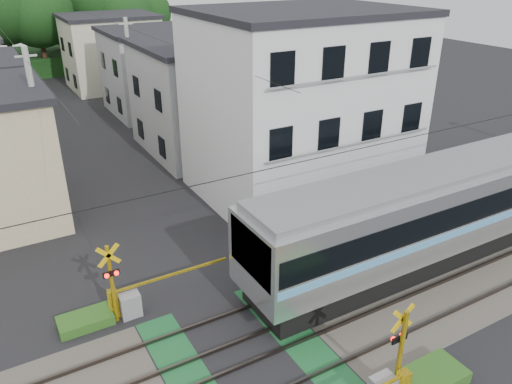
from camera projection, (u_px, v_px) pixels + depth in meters
ground at (243, 354)px, 15.84m from camera, size 120.00×120.00×0.00m
track_bed at (243, 353)px, 15.82m from camera, size 120.00×120.00×0.14m
commuter_train at (456, 203)px, 20.70m from camera, size 19.66×3.10×4.09m
crossing_signal_near at (387, 383)px, 13.83m from camera, size 4.74×0.65×3.09m
crossing_signal_far at (127, 299)px, 17.24m from camera, size 4.74×0.65×3.09m
apartment_block at (300, 105)px, 25.12m from camera, size 10.20×8.36×9.30m
houses_row at (69, 86)px, 34.90m from camera, size 22.07×31.35×6.80m
tree_hill at (20, 21)px, 51.64m from camera, size 40.00×13.00×11.63m
catenary at (396, 207)px, 16.98m from camera, size 60.00×5.04×7.00m
utility_poles at (55, 85)px, 31.68m from camera, size 7.90×42.00×8.00m
pedestrian at (41, 95)px, 42.12m from camera, size 0.71×0.52×1.77m
weed_patches at (291, 332)px, 16.48m from camera, size 10.25×8.80×0.40m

